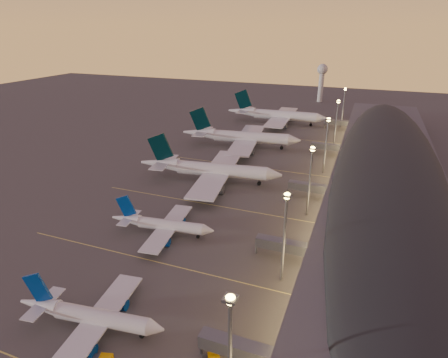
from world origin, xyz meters
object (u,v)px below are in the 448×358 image
at_px(airliner_wide_mid, 240,137).
at_px(baggage_tug_b, 211,356).
at_px(airliner_wide_near, 209,169).
at_px(baggage_tug_a, 104,358).
at_px(airliner_narrow_north, 162,225).
at_px(airliner_wide_far, 276,115).
at_px(radar_tower, 322,76).
at_px(airliner_narrow_south, 90,316).

xyz_separation_m(airliner_wide_mid, baggage_tug_b, (41.39, -139.55, -5.00)).
distance_m(airliner_wide_near, baggage_tug_a, 97.32).
bearing_deg(airliner_narrow_north, baggage_tug_a, -81.14).
height_order(airliner_wide_far, radar_tower, radar_tower).
bearing_deg(airliner_wide_mid, baggage_tug_a, -90.12).
height_order(airliner_wide_mid, baggage_tug_a, airliner_wide_mid).
relative_size(airliner_narrow_south, airliner_wide_near, 0.56).
relative_size(airliner_narrow_south, baggage_tug_a, 8.49).
height_order(airliner_narrow_south, baggage_tug_a, airliner_narrow_south).
height_order(airliner_narrow_north, airliner_wide_far, airliner_wide_far).
xyz_separation_m(airliner_wide_near, airliner_wide_mid, (-3.54, 52.27, 0.26)).
xyz_separation_m(airliner_narrow_south, baggage_tug_b, (28.69, 1.97, -2.81)).
bearing_deg(airliner_narrow_north, airliner_wide_far, 83.10).
distance_m(radar_tower, baggage_tug_a, 299.61).
relative_size(airliner_wide_near, baggage_tug_b, 16.31).
height_order(airliner_narrow_south, airliner_wide_near, airliner_wide_near).
distance_m(airliner_wide_near, airliner_wide_far, 112.37).
xyz_separation_m(radar_tower, baggage_tug_b, (18.46, -290.50, -21.37)).
distance_m(airliner_narrow_south, baggage_tug_a, 10.83).
bearing_deg(airliner_wide_far, radar_tower, 77.09).
bearing_deg(airliner_wide_near, airliner_wide_far, 80.83).
xyz_separation_m(airliner_narrow_south, airliner_wide_near, (-9.16, 89.24, 1.93)).
distance_m(airliner_narrow_south, airliner_wide_mid, 142.10).
xyz_separation_m(airliner_narrow_south, airliner_wide_mid, (-12.70, 141.52, 2.20)).
bearing_deg(airliner_wide_far, airliner_narrow_north, -91.74).
bearing_deg(radar_tower, airliner_wide_mid, -98.64).
relative_size(airliner_narrow_south, airliner_narrow_north, 1.01).
relative_size(radar_tower, baggage_tug_a, 7.69).
distance_m(airliner_wide_far, radar_tower, 93.89).
relative_size(airliner_narrow_north, airliner_wide_mid, 0.53).
xyz_separation_m(radar_tower, baggage_tug_a, (-1.94, -298.85, -21.33)).
relative_size(airliner_narrow_north, baggage_tug_b, 9.08).
bearing_deg(airliner_wide_mid, airliner_wide_far, 76.39).
relative_size(airliner_narrow_south, baggage_tug_b, 9.20).
bearing_deg(baggage_tug_b, airliner_wide_near, 82.79).
height_order(airliner_narrow_south, airliner_wide_far, airliner_wide_far).
bearing_deg(airliner_wide_near, baggage_tug_b, -74.63).
distance_m(airliner_narrow_north, airliner_wide_far, 159.46).
bearing_deg(airliner_wide_mid, radar_tower, 73.16).
distance_m(airliner_narrow_north, baggage_tug_b, 53.03).
height_order(airliner_narrow_south, radar_tower, radar_tower).
height_order(airliner_narrow_south, baggage_tug_b, airliner_narrow_south).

